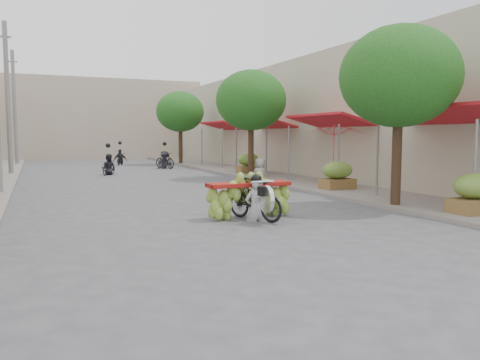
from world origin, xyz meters
TOP-DOWN VIEW (x-y plane):
  - ground at (0.00, 0.00)m, footprint 120.00×120.00m
  - sidewalk_right at (7.00, 15.00)m, footprint 4.00×60.00m
  - shophouse_row_right at (11.99, 14.00)m, footprint 9.77×40.00m
  - far_building at (0.00, 38.00)m, footprint 20.00×6.00m
  - utility_pole_far at (-5.40, 21.00)m, footprint 0.60×0.24m
  - utility_pole_back at (-5.40, 30.00)m, footprint 0.60×0.24m
  - street_tree_near at (5.40, 4.00)m, footprint 3.40×3.40m
  - street_tree_mid at (5.40, 14.00)m, footprint 3.40×3.40m
  - street_tree_far at (5.40, 26.00)m, footprint 3.40×3.40m
  - produce_crate_near at (6.20, 2.00)m, footprint 1.20×0.88m
  - produce_crate_mid at (6.20, 8.00)m, footprint 1.20×0.88m
  - produce_crate_far at (6.20, 16.00)m, footprint 1.20×0.88m
  - banana_motorbike at (0.83, 4.07)m, footprint 2.20×1.92m
  - market_umbrella at (6.05, 8.01)m, footprint 2.41×2.41m
  - pedestrian at (5.88, 13.95)m, footprint 0.95×0.62m
  - bg_motorbike_a at (-0.61, 19.22)m, footprint 1.20×1.52m
  - bg_motorbike_b at (3.34, 22.56)m, footprint 1.23×1.86m
  - bg_motorbike_c at (1.33, 27.29)m, footprint 1.10×1.58m

SIDE VIEW (x-z plane):
  - ground at x=0.00m, z-range 0.00..0.00m
  - sidewalk_right at x=7.00m, z-range 0.00..0.12m
  - banana_motorbike at x=0.83m, z-range -0.31..1.65m
  - produce_crate_near at x=6.20m, z-range 0.13..1.29m
  - produce_crate_mid at x=6.20m, z-range 0.13..1.29m
  - produce_crate_far at x=6.20m, z-range 0.13..1.29m
  - bg_motorbike_a at x=-0.61m, z-range -0.20..1.75m
  - bg_motorbike_c at x=1.33m, z-range -0.15..1.80m
  - bg_motorbike_b at x=3.34m, z-range -0.14..1.81m
  - pedestrian at x=5.88m, z-range 0.12..1.97m
  - market_umbrella at x=6.05m, z-range 1.60..3.55m
  - shophouse_row_right at x=11.99m, z-range 0.00..6.00m
  - far_building at x=0.00m, z-range 0.00..7.00m
  - street_tree_near at x=5.40m, z-range 1.16..6.41m
  - street_tree_mid at x=5.40m, z-range 1.16..6.41m
  - street_tree_far at x=5.40m, z-range 1.16..6.41m
  - utility_pole_far at x=-5.40m, z-range 0.03..8.03m
  - utility_pole_back at x=-5.40m, z-range 0.03..8.03m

